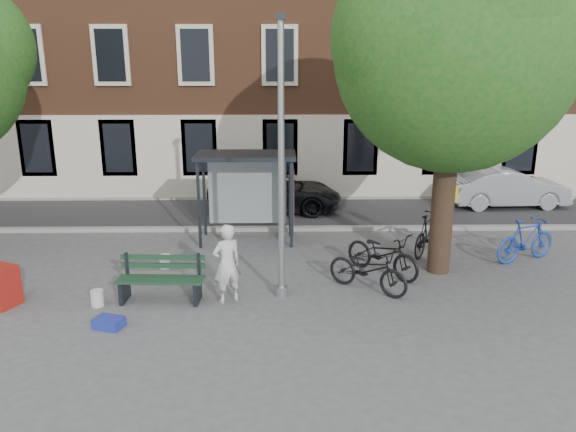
% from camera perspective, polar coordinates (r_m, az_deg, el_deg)
% --- Properties ---
extents(ground, '(90.00, 90.00, 0.00)m').
position_cam_1_polar(ground, '(12.97, -0.65, -8.13)').
color(ground, '#4C4C4F').
rests_on(ground, ground).
extents(road, '(40.00, 4.00, 0.01)m').
position_cam_1_polar(road, '(19.56, -0.76, 0.30)').
color(road, '#28282B').
rests_on(road, ground).
extents(curb_near, '(40.00, 0.25, 0.12)m').
position_cam_1_polar(curb_near, '(17.63, -0.74, -1.29)').
color(curb_near, gray).
rests_on(curb_near, ground).
extents(curb_far, '(40.00, 0.25, 0.12)m').
position_cam_1_polar(curb_far, '(21.48, -0.78, 1.89)').
color(curb_far, gray).
rests_on(curb_far, ground).
extents(building_row, '(30.00, 8.00, 14.00)m').
position_cam_1_polar(building_row, '(24.89, -0.88, 19.92)').
color(building_row, brown).
rests_on(building_row, ground).
extents(lamppost, '(0.28, 0.35, 6.11)m').
position_cam_1_polar(lamppost, '(12.10, -0.69, 3.99)').
color(lamppost, '#9EA0A3').
rests_on(lamppost, ground).
extents(tree_right, '(5.76, 5.60, 8.20)m').
position_cam_1_polar(tree_right, '(13.83, 16.86, 16.65)').
color(tree_right, black).
rests_on(tree_right, ground).
extents(bus_shelter, '(2.85, 1.45, 2.62)m').
position_cam_1_polar(bus_shelter, '(16.30, -2.90, 4.01)').
color(bus_shelter, '#1E2328').
rests_on(bus_shelter, ground).
extents(painter, '(0.78, 0.70, 1.80)m').
position_cam_1_polar(painter, '(12.44, -6.21, -4.82)').
color(painter, silver).
rests_on(painter, ground).
extents(bench, '(1.94, 0.72, 0.98)m').
position_cam_1_polar(bench, '(12.92, -12.76, -6.47)').
color(bench, '#1E2328').
rests_on(bench, ground).
extents(bike_a, '(2.04, 1.80, 1.07)m').
position_cam_1_polar(bike_a, '(13.17, 8.11, -5.39)').
color(bike_a, black).
rests_on(bike_a, ground).
extents(bike_b, '(2.02, 1.29, 1.18)m').
position_cam_1_polar(bike_b, '(16.17, 23.02, -2.26)').
color(bike_b, '#1C3D9C').
rests_on(bike_b, ground).
extents(bike_c, '(2.02, 2.08, 1.13)m').
position_cam_1_polar(bike_c, '(14.17, 9.58, -3.76)').
color(bike_c, black).
rests_on(bike_c, ground).
extents(bike_d, '(1.56, 1.92, 1.17)m').
position_cam_1_polar(bike_d, '(15.93, 14.06, -1.70)').
color(bike_d, black).
rests_on(bike_d, ground).
extents(car_dark, '(4.79, 2.45, 1.30)m').
position_cam_1_polar(car_dark, '(19.82, -1.35, 2.42)').
color(car_dark, black).
rests_on(car_dark, ground).
extents(car_silver, '(4.31, 1.69, 1.40)m').
position_cam_1_polar(car_silver, '(21.79, 21.40, 2.70)').
color(car_silver, '#97989E').
rests_on(car_silver, ground).
extents(blue_crate, '(0.65, 0.55, 0.20)m').
position_cam_1_polar(blue_crate, '(12.09, -17.72, -10.30)').
color(blue_crate, navy).
rests_on(blue_crate, ground).
extents(bucket_a, '(0.36, 0.36, 0.36)m').
position_cam_1_polar(bucket_a, '(13.11, -18.81, -7.90)').
color(bucket_a, silver).
rests_on(bucket_a, ground).
extents(bucket_b, '(0.35, 0.35, 0.36)m').
position_cam_1_polar(bucket_b, '(14.86, -12.38, -4.55)').
color(bucket_b, white).
rests_on(bucket_b, ground).
extents(bucket_c, '(0.37, 0.37, 0.36)m').
position_cam_1_polar(bucket_c, '(14.44, -27.19, -6.64)').
color(bucket_c, silver).
rests_on(bucket_c, ground).
extents(notice_sign, '(0.34, 0.13, 2.02)m').
position_cam_1_polar(notice_sign, '(15.40, 16.26, 1.01)').
color(notice_sign, '#9EA0A3').
rests_on(notice_sign, ground).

